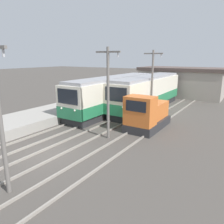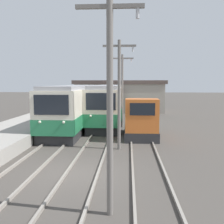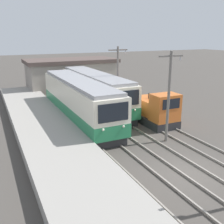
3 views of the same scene
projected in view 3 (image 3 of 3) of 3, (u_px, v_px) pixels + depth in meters
ground_plane at (188, 172)px, 15.29m from camera, size 200.00×200.00×0.00m
platform_left at (88, 193)px, 12.58m from camera, size 4.50×54.00×0.81m
track_left at (151, 182)px, 14.19m from camera, size 1.54×60.00×0.14m
track_center at (191, 170)px, 15.35m from camera, size 1.54×60.00×0.14m
commuter_train_left at (79, 102)px, 24.10m from camera, size 2.84×14.80×3.87m
commuter_train_center at (95, 93)px, 27.79m from camera, size 2.84×14.24×3.86m
shunting_locomotive at (155, 111)px, 23.29m from camera, size 2.40×4.94×3.00m
catenary_mast_mid at (169, 94)px, 18.79m from camera, size 2.00×0.20×6.65m
catenary_mast_far at (118, 78)px, 25.81m from camera, size 2.00×0.20×6.65m
station_building at (71, 74)px, 37.56m from camera, size 12.60×6.30×4.42m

